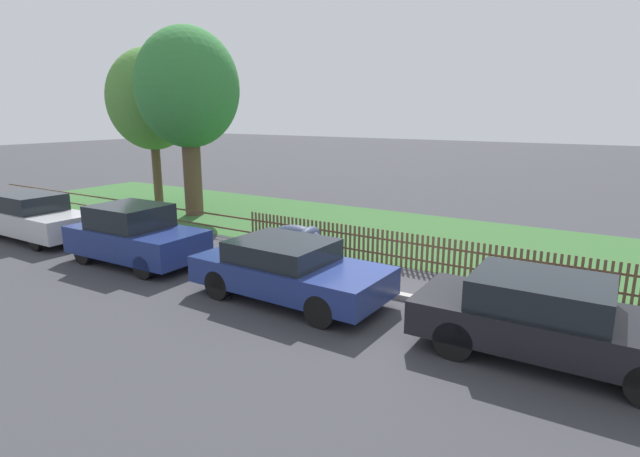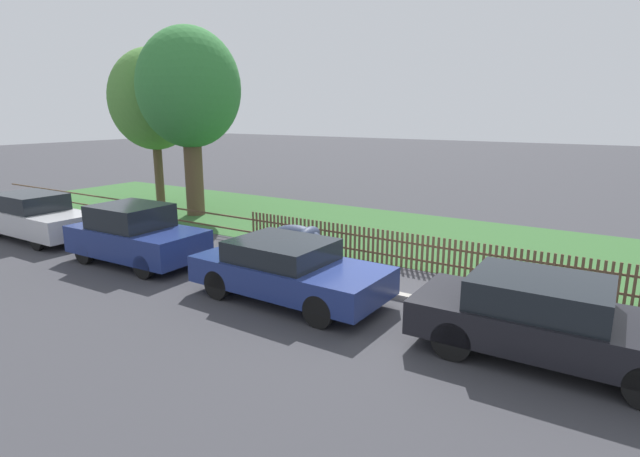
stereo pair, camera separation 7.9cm
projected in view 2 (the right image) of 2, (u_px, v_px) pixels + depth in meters
ground_plane at (380, 297)px, 10.76m from camera, size 120.00×120.00×0.00m
kerb_stone at (383, 293)px, 10.82m from camera, size 39.59×0.20×0.12m
grass_strip at (460, 242)px, 15.26m from camera, size 39.59×6.66×0.01m
park_fence at (420, 253)px, 12.44m from camera, size 39.59×0.05×0.92m
parked_car_silver_hatchback at (35, 216)px, 15.53m from camera, size 4.35×1.66×1.42m
parked_car_black_saloon at (136, 235)px, 13.01m from camera, size 3.76×1.84×1.54m
parked_car_navy_estate at (288, 269)px, 10.48m from camera, size 4.22×1.93×1.27m
parked_car_red_compact at (548, 319)px, 7.88m from camera, size 4.31×1.84×1.34m
covered_motorcycle at (298, 241)px, 12.82m from camera, size 1.78×0.84×1.06m
tree_nearest_kerb at (154, 100)px, 20.46m from camera, size 3.57×3.57×6.44m
tree_behind_motorcycle at (189, 90)px, 18.28m from camera, size 3.79×3.79×6.92m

